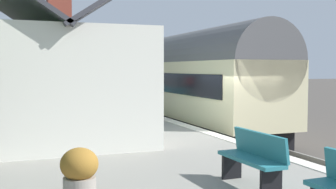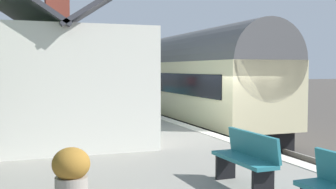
{
  "view_description": "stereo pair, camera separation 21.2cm",
  "coord_description": "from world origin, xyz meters",
  "px_view_note": "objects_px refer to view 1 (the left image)",
  "views": [
    {
      "loc": [
        -11.78,
        6.67,
        2.72
      ],
      "look_at": [
        1.87,
        1.5,
        1.83
      ],
      "focal_mm": 45.0,
      "sensor_mm": 36.0,
      "label": 1
    },
    {
      "loc": [
        -11.86,
        6.47,
        2.72
      ],
      "look_at": [
        1.87,
        1.5,
        1.83
      ],
      "focal_mm": 45.0,
      "sensor_mm": 36.0,
      "label": 2
    }
  ],
  "objects_px": {
    "bench_mid_platform": "(88,97)",
    "lamp_post_platform": "(119,52)",
    "planter_edge_far": "(103,95)",
    "bench_platform_end": "(83,95)",
    "planter_under_sign": "(35,102)",
    "train": "(206,81)",
    "station_sign_board": "(126,85)",
    "bench_by_lamp": "(253,157)",
    "planter_edge_near": "(98,103)",
    "station_building": "(56,81)",
    "planter_corner_building": "(79,172)"
  },
  "relations": [
    {
      "from": "bench_mid_platform",
      "to": "lamp_post_platform",
      "type": "distance_m",
      "value": 3.26
    },
    {
      "from": "bench_mid_platform",
      "to": "planter_edge_far",
      "type": "bearing_deg",
      "value": -28.62
    },
    {
      "from": "lamp_post_platform",
      "to": "bench_platform_end",
      "type": "bearing_deg",
      "value": 13.46
    },
    {
      "from": "planter_edge_far",
      "to": "lamp_post_platform",
      "type": "bearing_deg",
      "value": 177.88
    },
    {
      "from": "planter_edge_far",
      "to": "planter_under_sign",
      "type": "distance_m",
      "value": 4.4
    },
    {
      "from": "train",
      "to": "station_sign_board",
      "type": "distance_m",
      "value": 3.48
    },
    {
      "from": "bench_by_lamp",
      "to": "station_sign_board",
      "type": "xyz_separation_m",
      "value": [
        11.72,
        -1.04,
        0.71
      ]
    },
    {
      "from": "planter_under_sign",
      "to": "planter_edge_near",
      "type": "bearing_deg",
      "value": -115.04
    },
    {
      "from": "bench_by_lamp",
      "to": "planter_under_sign",
      "type": "height_order",
      "value": "bench_by_lamp"
    },
    {
      "from": "station_building",
      "to": "planter_under_sign",
      "type": "distance_m",
      "value": 9.13
    },
    {
      "from": "planter_under_sign",
      "to": "bench_by_lamp",
      "type": "bearing_deg",
      "value": -170.58
    },
    {
      "from": "station_sign_board",
      "to": "planter_edge_far",
      "type": "bearing_deg",
      "value": -1.82
    },
    {
      "from": "bench_by_lamp",
      "to": "bench_platform_end",
      "type": "bearing_deg",
      "value": -0.32
    },
    {
      "from": "bench_platform_end",
      "to": "planter_corner_building",
      "type": "relative_size",
      "value": 1.87
    },
    {
      "from": "planter_edge_near",
      "to": "station_building",
      "type": "bearing_deg",
      "value": 161.02
    },
    {
      "from": "planter_edge_far",
      "to": "station_sign_board",
      "type": "relative_size",
      "value": 0.5
    },
    {
      "from": "planter_under_sign",
      "to": "station_sign_board",
      "type": "relative_size",
      "value": 0.57
    },
    {
      "from": "bench_mid_platform",
      "to": "planter_under_sign",
      "type": "relative_size",
      "value": 1.57
    },
    {
      "from": "bench_platform_end",
      "to": "planter_edge_far",
      "type": "bearing_deg",
      "value": -72.8
    },
    {
      "from": "bench_mid_platform",
      "to": "station_sign_board",
      "type": "bearing_deg",
      "value": -163.54
    },
    {
      "from": "bench_mid_platform",
      "to": "planter_edge_far",
      "type": "relative_size",
      "value": 1.81
    },
    {
      "from": "planter_corner_building",
      "to": "lamp_post_platform",
      "type": "xyz_separation_m",
      "value": [
        12.65,
        -3.77,
        2.27
      ]
    },
    {
      "from": "station_building",
      "to": "station_sign_board",
      "type": "bearing_deg",
      "value": -31.41
    },
    {
      "from": "planter_corner_building",
      "to": "station_sign_board",
      "type": "height_order",
      "value": "station_sign_board"
    },
    {
      "from": "station_building",
      "to": "planter_corner_building",
      "type": "distance_m",
      "value": 5.78
    },
    {
      "from": "planter_edge_near",
      "to": "planter_under_sign",
      "type": "bearing_deg",
      "value": 64.96
    },
    {
      "from": "bench_mid_platform",
      "to": "station_sign_board",
      "type": "relative_size",
      "value": 0.89
    },
    {
      "from": "station_building",
      "to": "planter_edge_far",
      "type": "distance_m",
      "value": 12.02
    },
    {
      "from": "bench_by_lamp",
      "to": "planter_edge_far",
      "type": "bearing_deg",
      "value": -4.02
    },
    {
      "from": "bench_mid_platform",
      "to": "station_building",
      "type": "bearing_deg",
      "value": 165.05
    },
    {
      "from": "bench_mid_platform",
      "to": "planter_under_sign",
      "type": "bearing_deg",
      "value": 92.9
    },
    {
      "from": "bench_mid_platform",
      "to": "station_sign_board",
      "type": "height_order",
      "value": "station_sign_board"
    },
    {
      "from": "bench_by_lamp",
      "to": "planter_corner_building",
      "type": "bearing_deg",
      "value": 82.23
    },
    {
      "from": "station_building",
      "to": "station_sign_board",
      "type": "relative_size",
      "value": 3.78
    },
    {
      "from": "planter_corner_building",
      "to": "planter_edge_far",
      "type": "relative_size",
      "value": 0.96
    },
    {
      "from": "train",
      "to": "planter_edge_near",
      "type": "distance_m",
      "value": 5.55
    },
    {
      "from": "bench_by_lamp",
      "to": "planter_corner_building",
      "type": "relative_size",
      "value": 1.89
    },
    {
      "from": "train",
      "to": "station_sign_board",
      "type": "xyz_separation_m",
      "value": [
        1.93,
        2.89,
        -0.2
      ]
    },
    {
      "from": "planter_edge_near",
      "to": "planter_edge_far",
      "type": "bearing_deg",
      "value": -15.24
    },
    {
      "from": "planter_under_sign",
      "to": "lamp_post_platform",
      "type": "relative_size",
      "value": 0.23
    },
    {
      "from": "bench_mid_platform",
      "to": "bench_platform_end",
      "type": "distance_m",
      "value": 1.87
    },
    {
      "from": "planter_edge_far",
      "to": "station_sign_board",
      "type": "xyz_separation_m",
      "value": [
        -5.69,
        0.18,
        0.77
      ]
    },
    {
      "from": "bench_mid_platform",
      "to": "bench_platform_end",
      "type": "relative_size",
      "value": 1.0
    },
    {
      "from": "bench_mid_platform",
      "to": "bench_by_lamp",
      "type": "xyz_separation_m",
      "value": [
        -15.19,
        0.01,
        0.0
      ]
    },
    {
      "from": "bench_platform_end",
      "to": "planter_edge_far",
      "type": "height_order",
      "value": "bench_platform_end"
    },
    {
      "from": "bench_by_lamp",
      "to": "planter_corner_building",
      "type": "distance_m",
      "value": 2.73
    },
    {
      "from": "bench_platform_end",
      "to": "planter_edge_near",
      "type": "height_order",
      "value": "bench_platform_end"
    },
    {
      "from": "station_building",
      "to": "bench_by_lamp",
      "type": "xyz_separation_m",
      "value": [
        -6.02,
        -2.43,
        -1.1
      ]
    },
    {
      "from": "lamp_post_platform",
      "to": "station_sign_board",
      "type": "height_order",
      "value": "lamp_post_platform"
    },
    {
      "from": "bench_platform_end",
      "to": "lamp_post_platform",
      "type": "relative_size",
      "value": 0.36
    }
  ]
}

